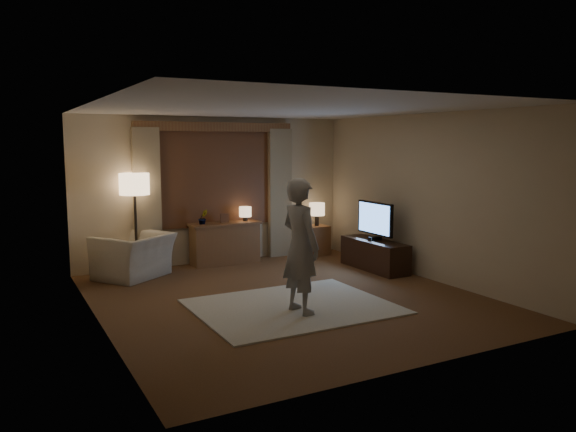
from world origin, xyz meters
TOP-DOWN VIEW (x-y plane):
  - room at (0.00, 0.50)m, footprint 5.04×5.54m
  - rug at (-0.15, -0.43)m, footprint 2.50×2.00m
  - sideboard at (0.07, 2.50)m, footprint 1.20×0.40m
  - picture_frame at (0.07, 2.50)m, footprint 0.16×0.02m
  - plant at (-0.33, 2.50)m, footprint 0.17×0.13m
  - table_lamp_sideboard at (0.47, 2.50)m, footprint 0.22×0.22m
  - floor_lamp at (-1.49, 2.50)m, footprint 0.48×0.48m
  - armchair at (-1.60, 2.21)m, footprint 1.42×1.39m
  - side_table at (1.95, 2.45)m, footprint 0.40×0.40m
  - table_lamp_side at (1.95, 2.45)m, footprint 0.30×0.30m
  - tv_stand at (2.15, 0.88)m, footprint 0.45×1.40m
  - tv at (2.15, 0.88)m, footprint 0.22×0.90m
  - person at (-0.19, -0.70)m, footprint 0.49×0.67m

SIDE VIEW (x-z plane):
  - rug at x=-0.15m, z-range 0.00..0.02m
  - tv_stand at x=2.15m, z-range 0.00..0.50m
  - side_table at x=1.95m, z-range 0.00..0.56m
  - armchair at x=-1.60m, z-range 0.00..0.70m
  - sideboard at x=0.07m, z-range 0.00..0.70m
  - picture_frame at x=0.07m, z-range 0.70..0.90m
  - plant at x=-0.33m, z-range 0.70..1.00m
  - tv at x=2.15m, z-range 0.53..1.19m
  - table_lamp_side at x=1.95m, z-range 0.65..1.09m
  - person at x=-0.19m, z-range 0.02..1.72m
  - table_lamp_sideboard at x=0.47m, z-range 0.75..1.05m
  - room at x=0.00m, z-range 0.01..2.65m
  - floor_lamp at x=-1.49m, z-range 0.56..2.21m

